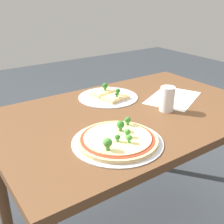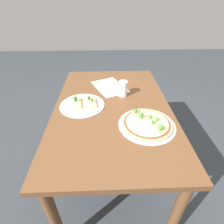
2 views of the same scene
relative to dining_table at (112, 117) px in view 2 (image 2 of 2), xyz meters
name	(u,v)px [view 2 (image 2 of 2)]	position (x,y,z in m)	size (l,w,h in m)	color
ground_plane	(112,171)	(0.00, 0.00, -0.65)	(8.00, 8.00, 0.00)	#33383D
dining_table	(112,117)	(0.00, 0.00, 0.00)	(1.27, 0.82, 0.75)	brown
pizza_tray_whole	(147,124)	(0.22, 0.20, 0.11)	(0.35, 0.35, 0.07)	#B7B7BC
pizza_tray_slice	(82,104)	(-0.02, -0.22, 0.11)	(0.32, 0.32, 0.07)	#B7B7BC
drinking_cup	(123,89)	(-0.15, 0.09, 0.16)	(0.07, 0.07, 0.12)	white
paper_menu	(110,87)	(-0.30, -0.01, 0.10)	(0.31, 0.22, 0.00)	white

